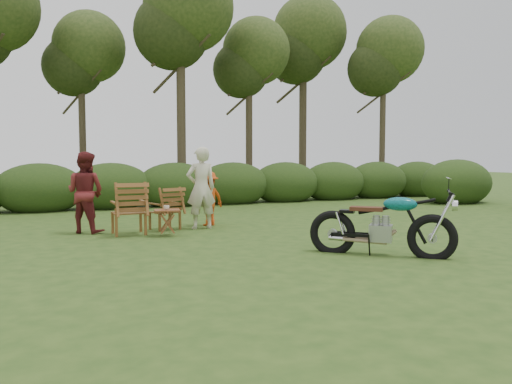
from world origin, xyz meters
name	(u,v)px	position (x,y,z in m)	size (l,w,h in m)	color
ground	(327,256)	(0.00, 0.00, 0.00)	(80.00, 80.00, 0.00)	#294517
tree_line	(183,90)	(0.50, 9.74, 3.81)	(22.52, 11.62, 8.14)	#3C2F20
motorcycle	(380,255)	(0.81, -0.29, 0.00)	(2.16, 0.82, 1.24)	#0DA9B0
lawn_chair_right	(165,229)	(-1.62, 3.88, 0.00)	(0.62, 0.62, 0.91)	brown
lawn_chair_left	(129,234)	(-2.45, 3.53, 0.00)	(0.72, 0.72, 1.05)	brown
side_table	(167,223)	(-1.80, 3.00, 0.26)	(0.51, 0.43, 0.53)	brown
cup	(167,208)	(-1.82, 2.96, 0.57)	(0.11, 0.11, 0.09)	beige
adult_a	(201,228)	(-0.86, 3.71, 0.00)	(0.65, 0.43, 1.78)	beige
adult_b	(86,233)	(-3.21, 4.11, 0.00)	(0.81, 0.63, 1.67)	maroon
child	(209,225)	(-0.56, 4.11, 0.00)	(0.80, 0.46, 1.24)	#C04212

